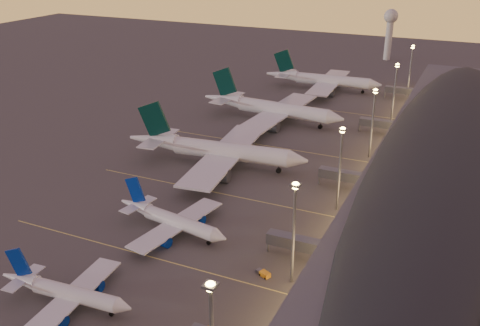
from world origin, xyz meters
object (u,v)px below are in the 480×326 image
at_px(airliner_narrow_north, 171,220).
at_px(airliner_wide_far, 322,80).
at_px(radar_tower, 390,26).
at_px(baggage_tug_c, 264,273).
at_px(airliner_narrow_south, 65,292).
at_px(airliner_wide_near, 215,150).
at_px(airliner_wide_mid, 271,108).

bearing_deg(airliner_narrow_north, airliner_wide_far, 101.17).
height_order(airliner_wide_far, radar_tower, radar_tower).
distance_m(radar_tower, baggage_tug_c, 262.03).
relative_size(airliner_narrow_south, radar_tower, 1.03).
xyz_separation_m(airliner_narrow_north, radar_tower, (12.05, 251.50, 18.44)).
distance_m(airliner_wide_near, airliner_wide_far, 114.42).
height_order(airliner_narrow_north, airliner_wide_near, airliner_wide_near).
relative_size(airliner_wide_near, airliner_wide_mid, 1.00).
height_order(airliner_narrow_south, airliner_wide_near, airliner_wide_near).
relative_size(airliner_wide_mid, baggage_tug_c, 16.04).
bearing_deg(radar_tower, airliner_wide_far, -100.74).
distance_m(airliner_wide_far, radar_tower, 93.59).
xyz_separation_m(airliner_wide_mid, radar_tower, (22.78, 150.30, 16.35)).
height_order(airliner_narrow_south, baggage_tug_c, airliner_narrow_south).
bearing_deg(airliner_wide_mid, airliner_narrow_north, -80.06).
bearing_deg(baggage_tug_c, airliner_wide_far, 127.64).
bearing_deg(airliner_wide_mid, radar_tower, 85.27).
bearing_deg(baggage_tug_c, airliner_narrow_south, -116.00).
xyz_separation_m(airliner_wide_mid, airliner_wide_far, (5.61, 59.84, -0.40)).
xyz_separation_m(airliner_narrow_north, airliner_wide_near, (-10.24, 46.73, 2.09)).
distance_m(airliner_wide_near, baggage_tug_c, 69.57).
bearing_deg(airliner_wide_far, airliner_narrow_north, -90.83).
relative_size(airliner_narrow_south, airliner_wide_near, 0.50).
distance_m(airliner_wide_far, baggage_tug_c, 173.89).
xyz_separation_m(airliner_wide_near, radar_tower, (22.29, 204.77, 16.35)).
bearing_deg(baggage_tug_c, airliner_wide_mid, 136.41).
distance_m(airliner_wide_near, airliner_wide_mid, 54.46).
relative_size(airliner_wide_near, radar_tower, 2.06).
bearing_deg(airliner_narrow_north, airliner_narrow_south, -87.42).
bearing_deg(airliner_narrow_north, airliner_wide_near, 111.71).
distance_m(airliner_wide_near, radar_tower, 206.62).
bearing_deg(airliner_wide_near, airliner_wide_far, 81.21).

